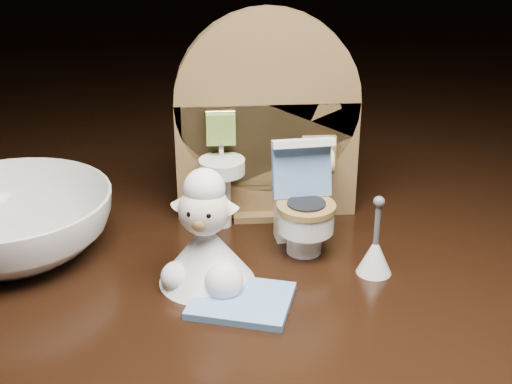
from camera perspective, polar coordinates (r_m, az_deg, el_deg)
The scene contains 6 objects.
backdrop_panel at distance 0.50m, azimuth 0.81°, elevation 5.04°, with size 0.13×0.05×0.15m.
toy_toilet at distance 0.47m, azimuth 3.75°, elevation -1.36°, with size 0.04×0.05×0.08m.
bath_mat at distance 0.42m, azimuth -1.18°, elevation -8.68°, with size 0.06×0.05×0.00m, color #638ECB.
toilet_brush at distance 0.45m, azimuth 9.50°, elevation -4.84°, with size 0.02×0.02×0.05m.
plush_lamb at distance 0.43m, azimuth -4.03°, elevation -4.21°, with size 0.06×0.06×0.08m.
ceramic_bowl at distance 0.50m, azimuth -18.99°, elevation -2.45°, with size 0.13×0.13×0.04m, color white.
Camera 1 is at (-0.04, -0.41, 0.23)m, focal length 50.00 mm.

